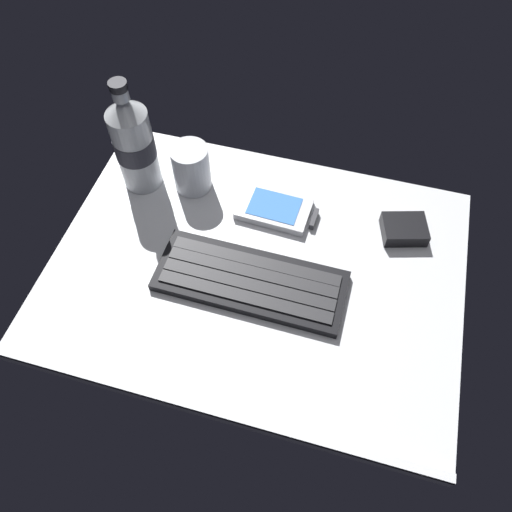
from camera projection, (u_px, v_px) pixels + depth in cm
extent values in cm
cube|color=silver|center=(256.00, 270.00, 79.85)|extent=(64.00, 48.00, 2.00)
cube|color=silver|center=(209.00, 409.00, 66.25)|extent=(64.00, 1.20, 0.80)
cube|color=black|center=(249.00, 281.00, 76.78)|extent=(29.13, 11.36, 1.40)
cube|color=#28282B|center=(255.00, 260.00, 77.82)|extent=(26.70, 2.33, 0.30)
cube|color=#28282B|center=(251.00, 272.00, 76.65)|extent=(26.70, 2.33, 0.30)
cube|color=#28282B|center=(247.00, 284.00, 75.49)|extent=(26.70, 2.33, 0.30)
cube|color=#28282B|center=(243.00, 296.00, 74.32)|extent=(26.70, 2.33, 0.30)
cube|color=silver|center=(277.00, 209.00, 84.46)|extent=(12.35, 8.16, 1.40)
cube|color=#4C8CEA|center=(277.00, 207.00, 83.84)|extent=(8.67, 6.32, 0.10)
cube|color=#333338|center=(314.00, 219.00, 83.36)|extent=(0.98, 3.83, 1.12)
cylinder|color=silver|center=(191.00, 168.00, 84.85)|extent=(6.40, 6.40, 8.50)
cylinder|color=yellow|center=(192.00, 172.00, 85.68)|extent=(5.50, 5.50, 6.12)
cylinder|color=silver|center=(136.00, 150.00, 82.68)|extent=(6.60, 6.60, 15.00)
cone|color=silver|center=(124.00, 107.00, 75.25)|extent=(6.60, 6.60, 2.80)
cylinder|color=silver|center=(120.00, 94.00, 73.33)|extent=(2.51, 2.51, 1.80)
cylinder|color=black|center=(118.00, 86.00, 72.08)|extent=(2.77, 2.77, 1.20)
cylinder|color=#2D2D38|center=(135.00, 147.00, 82.05)|extent=(6.73, 6.73, 3.80)
cube|color=black|center=(404.00, 229.00, 81.55)|extent=(8.28, 7.32, 2.40)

